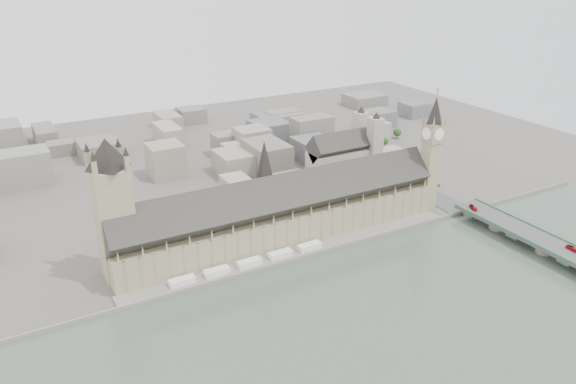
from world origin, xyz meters
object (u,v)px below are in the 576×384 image
westminster_bridge (536,242)px  car_approach (439,185)px  elizabeth_tower (432,146)px  westminster_abbey (344,158)px  victoria_tower (113,203)px  red_bus_south (573,249)px  palace_of_westminster (281,213)px  car_silver (573,247)px  red_bus_north (473,208)px

westminster_bridge → car_approach: 111.75m
elizabeth_tower → westminster_bridge: 111.81m
westminster_bridge → westminster_abbey: bearing=105.6°
victoria_tower → red_bus_south: victoria_tower is taller
palace_of_westminster → car_silver: 214.43m
palace_of_westminster → westminster_abbey: size_ratio=3.90×
red_bus_north → red_bus_south: size_ratio=0.98×
victoria_tower → red_bus_north: victoria_tower is taller
westminster_abbey → car_silver: (57.58, -207.40, -14.08)m
westminster_bridge → red_bus_north: 59.60m
palace_of_westminster → car_silver: bearing=-38.1°
palace_of_westminster → car_silver: size_ratio=58.44×
victoria_tower → westminster_bridge: (284.00, -113.50, -50.08)m
red_bus_north → car_silver: 84.74m
elizabeth_tower → victoria_tower: bearing=176.0°
car_silver → car_approach: 136.37m
red_bus_north → red_bus_south: bearing=-65.8°
red_bus_south → red_bus_north: bearing=98.4°
victoria_tower → car_silver: size_ratio=22.05×
red_bus_north → car_approach: (10.86, 52.50, -0.62)m
palace_of_westminster → elizabeth_tower: (138.00, -11.70, 35.38)m
palace_of_westminster → victoria_tower: 126.41m
elizabeth_tower → car_silver: size_ratio=23.71×
westminster_bridge → elizabeth_tower: bearing=104.1°
elizabeth_tower → westminster_bridge: size_ratio=0.33×
westminster_abbey → red_bus_north: westminster_abbey is taller
elizabeth_tower → westminster_abbey: bearing=107.3°
elizabeth_tower → westminster_abbey: (-27.08, 87.00, -33.01)m
red_bus_north → elizabeth_tower: bearing=135.0°
westminster_abbey → red_bus_south: (54.34, -209.59, -13.39)m
westminster_bridge → car_silver: size_ratio=71.67×
red_bus_north → victoria_tower: bearing=-172.8°
palace_of_westminster → westminster_bridge: palace_of_westminster is taller
elizabeth_tower → red_bus_south: elizabeth_tower is taller
car_approach → red_bus_south: bearing=-66.0°
elizabeth_tower → car_approach: size_ratio=19.81×
westminster_abbey → red_bus_north: (45.44, -123.53, -13.42)m
palace_of_westminster → westminster_abbey: bearing=34.2°
elizabeth_tower → victoria_tower: 260.64m
victoria_tower → red_bus_south: size_ratio=9.69×
palace_of_westminster → victoria_tower: victoria_tower is taller
westminster_bridge → westminster_abbey: 190.56m
palace_of_westminster → car_silver: palace_of_westminster is taller
westminster_abbey → car_silver: bearing=-74.5°
westminster_abbey → car_approach: size_ratio=12.53×
palace_of_westminster → westminster_bridge: (162.00, -107.20, -17.58)m
elizabeth_tower → red_bus_north: (18.37, -36.53, -46.43)m
palace_of_westminster → westminster_bridge: bearing=-33.5°
victoria_tower → palace_of_westminster: bearing=-3.0°
red_bus_north → red_bus_south: (8.90, -86.06, 0.03)m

